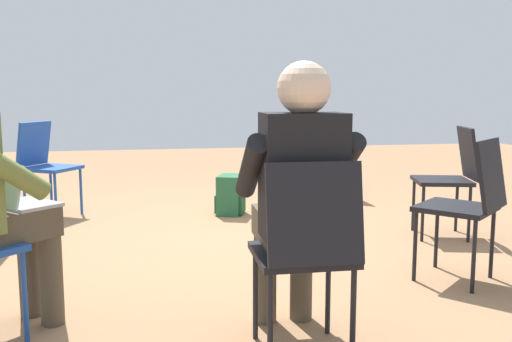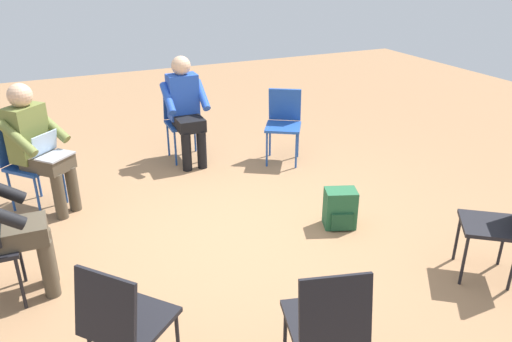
% 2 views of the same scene
% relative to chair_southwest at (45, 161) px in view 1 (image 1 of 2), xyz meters
% --- Properties ---
extents(ground_plane, '(14.00, 14.00, 0.00)m').
position_rel_chair_southwest_xyz_m(ground_plane, '(1.17, 1.42, -0.50)').
color(ground_plane, '#99704C').
extents(chair_southwest, '(0.56, 0.58, 0.85)m').
position_rel_chair_southwest_xyz_m(chair_southwest, '(0.00, 0.00, 0.00)').
color(chair_southwest, '#1E4799').
rests_on(chair_southwest, ground).
extents(chair_northwest, '(0.58, 0.57, 0.85)m').
position_rel_chair_southwest_xyz_m(chair_northwest, '(-0.39, 2.77, 0.00)').
color(chair_northwest, black).
rests_on(chair_northwest, ground).
extents(chair_north, '(0.49, 0.52, 0.85)m').
position_rel_chair_southwest_xyz_m(chair_north, '(1.38, 3.19, 0.00)').
color(chair_north, black).
rests_on(chair_north, ground).
extents(chair_northeast, '(0.59, 0.58, 0.85)m').
position_rel_chair_southwest_xyz_m(chair_northeast, '(2.38, 2.73, 0.00)').
color(chair_northeast, black).
rests_on(chair_northeast, ground).
extents(chair_east, '(0.44, 0.41, 0.85)m').
position_rel_chair_southwest_xyz_m(chair_east, '(3.16, 1.53, 0.00)').
color(chair_east, black).
rests_on(chair_east, ground).
extents(person_in_black, '(0.53, 0.50, 1.24)m').
position_rel_chair_southwest_xyz_m(person_in_black, '(2.99, 1.53, 0.20)').
color(person_in_black, '#4C4233').
rests_on(person_in_black, ground).
extents(backpack_near_laptop_user, '(0.33, 0.30, 0.36)m').
position_rel_chair_southwest_xyz_m(backpack_near_laptop_user, '(0.26, 1.64, -0.34)').
color(backpack_near_laptop_user, '#235B38').
rests_on(backpack_near_laptop_user, ground).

